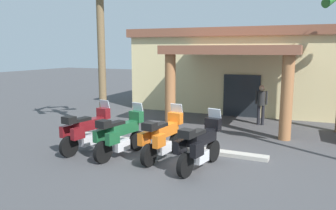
{
  "coord_description": "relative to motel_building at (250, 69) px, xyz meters",
  "views": [
    {
      "loc": [
        3.72,
        -9.19,
        3.32
      ],
      "look_at": [
        -1.73,
        2.4,
        1.2
      ],
      "focal_mm": 35.92,
      "sensor_mm": 36.0,
      "label": 1
    }
  ],
  "objects": [
    {
      "name": "motorcycle_black",
      "position": [
        0.79,
        -10.39,
        -1.56
      ],
      "size": [
        0.85,
        2.2,
        1.61
      ],
      "rotation": [
        0.0,
        0.0,
        1.4
      ],
      "color": "black",
      "rests_on": "ground_plane"
    },
    {
      "name": "ground_plane",
      "position": [
        0.11,
        -9.74,
        -2.26
      ],
      "size": [
        80.0,
        80.0,
        0.0
      ],
      "primitive_type": "plane",
      "color": "#424244"
    },
    {
      "name": "palm_tree_roadside",
      "position": [
        -4.32,
        -7.74,
        2.81
      ],
      "size": [
        2.4,
        2.49,
        6.66
      ],
      "color": "brown",
      "rests_on": "ground_plane"
    },
    {
      "name": "pedestrian",
      "position": [
        1.33,
        -3.9,
        -1.22
      ],
      "size": [
        0.53,
        0.32,
        1.78
      ],
      "rotation": [
        0.0,
        0.0,
        1.64
      ],
      "color": "black",
      "rests_on": "ground_plane"
    },
    {
      "name": "curb_strip",
      "position": [
        -1.18,
        -8.84,
        -2.2
      ],
      "size": [
        7.26,
        0.36,
        0.12
      ],
      "primitive_type": "cube",
      "color": "#ADA89E",
      "rests_on": "ground_plane"
    },
    {
      "name": "motorcycle_maroon",
      "position": [
        -3.15,
        -10.36,
        -1.56
      ],
      "size": [
        0.83,
        2.2,
        1.61
      ],
      "rotation": [
        0.0,
        0.0,
        1.42
      ],
      "color": "black",
      "rests_on": "ground_plane"
    },
    {
      "name": "motel_building",
      "position": [
        0.0,
        0.0,
        0.0
      ],
      "size": [
        13.02,
        9.92,
        4.42
      ],
      "rotation": [
        0.0,
        0.0,
        0.05
      ],
      "color": "beige",
      "rests_on": "ground_plane"
    },
    {
      "name": "motorcycle_green",
      "position": [
        -1.84,
        -10.38,
        -1.56
      ],
      "size": [
        0.86,
        2.2,
        1.61
      ],
      "rotation": [
        0.0,
        0.0,
        1.4
      ],
      "color": "black",
      "rests_on": "ground_plane"
    },
    {
      "name": "motorcycle_orange",
      "position": [
        -0.52,
        -10.06,
        -1.56
      ],
      "size": [
        0.74,
        2.21,
        1.61
      ],
      "rotation": [
        0.0,
        0.0,
        1.47
      ],
      "color": "black",
      "rests_on": "ground_plane"
    }
  ]
}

